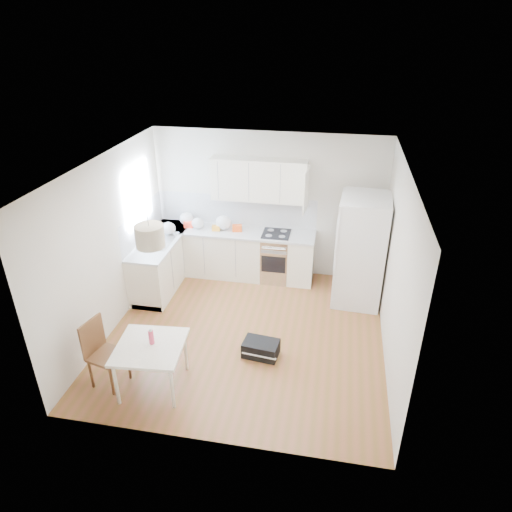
{
  "coord_description": "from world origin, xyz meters",
  "views": [
    {
      "loc": [
        1.21,
        -5.67,
        4.4
      ],
      "look_at": [
        0.08,
        0.4,
        1.18
      ],
      "focal_mm": 32.0,
      "sensor_mm": 36.0,
      "label": 1
    }
  ],
  "objects_px": {
    "dining_table": "(150,350)",
    "dining_chair": "(107,354)",
    "refrigerator": "(362,250)",
    "gym_bag": "(261,348)"
  },
  "relations": [
    {
      "from": "gym_bag",
      "to": "dining_table",
      "type": "bearing_deg",
      "value": -139.21
    },
    {
      "from": "refrigerator",
      "to": "dining_chair",
      "type": "xyz_separation_m",
      "value": [
        -3.29,
        -2.77,
        -0.46
      ]
    },
    {
      "from": "refrigerator",
      "to": "dining_chair",
      "type": "relative_size",
      "value": 1.96
    },
    {
      "from": "refrigerator",
      "to": "dining_table",
      "type": "distance_m",
      "value": 3.84
    },
    {
      "from": "dining_table",
      "to": "dining_chair",
      "type": "distance_m",
      "value": 0.61
    },
    {
      "from": "refrigerator",
      "to": "dining_table",
      "type": "bearing_deg",
      "value": -131.2
    },
    {
      "from": "dining_table",
      "to": "refrigerator",
      "type": "bearing_deg",
      "value": 40.22
    },
    {
      "from": "refrigerator",
      "to": "dining_table",
      "type": "relative_size",
      "value": 2.03
    },
    {
      "from": "dining_table",
      "to": "dining_chair",
      "type": "relative_size",
      "value": 0.96
    },
    {
      "from": "dining_table",
      "to": "dining_chair",
      "type": "height_order",
      "value": "dining_chair"
    }
  ]
}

